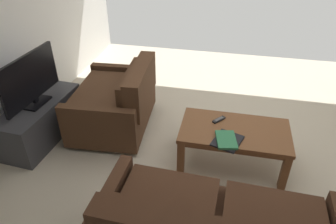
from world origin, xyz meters
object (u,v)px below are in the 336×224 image
(loveseat_near, at_px, (117,102))
(coffee_table, at_px, (234,135))
(book_stack, at_px, (227,140))
(flat_tv, at_px, (30,80))
(tv_remote, at_px, (219,120))
(tv_stand, at_px, (41,120))

(loveseat_near, distance_m, coffee_table, 1.47)
(loveseat_near, bearing_deg, book_stack, 154.92)
(flat_tv, relative_size, tv_remote, 5.80)
(loveseat_near, relative_size, coffee_table, 1.09)
(tv_remote, bearing_deg, loveseat_near, -12.78)
(tv_stand, relative_size, tv_remote, 7.46)
(coffee_table, bearing_deg, loveseat_near, -15.96)
(flat_tv, bearing_deg, tv_remote, -176.50)
(flat_tv, height_order, book_stack, flat_tv)
(coffee_table, xyz_separation_m, tv_remote, (0.17, -0.12, 0.08))
(tv_stand, distance_m, flat_tv, 0.53)
(tv_stand, relative_size, book_stack, 3.25)
(book_stack, distance_m, tv_remote, 0.36)
(book_stack, bearing_deg, loveseat_near, -25.08)
(coffee_table, distance_m, flat_tv, 2.25)
(tv_remote, bearing_deg, flat_tv, 3.50)
(coffee_table, height_order, tv_remote, tv_remote)
(flat_tv, bearing_deg, book_stack, 174.13)
(flat_tv, bearing_deg, coffee_table, -179.94)
(tv_stand, bearing_deg, book_stack, 174.14)
(coffee_table, bearing_deg, flat_tv, 0.06)
(tv_stand, bearing_deg, flat_tv, -162.42)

